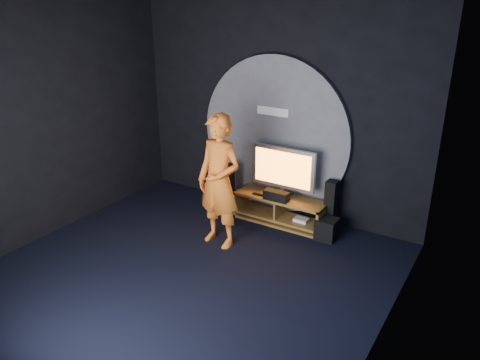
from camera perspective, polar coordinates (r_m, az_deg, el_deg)
name	(u,v)px	position (r m, az deg, el deg)	size (l,w,h in m)	color
floor	(184,276)	(6.30, -6.84, -11.57)	(5.00, 5.00, 0.00)	black
back_wall	(276,108)	(7.57, 4.44, 8.73)	(5.00, 0.04, 3.50)	black
left_wall	(41,121)	(7.34, -23.12, 6.64)	(0.04, 5.00, 3.50)	black
right_wall	(392,194)	(4.49, 18.07, -1.59)	(0.04, 5.00, 3.50)	black
wall_disc_panel	(274,136)	(7.63, 4.14, 5.37)	(2.60, 0.11, 2.60)	#515156
media_console	(280,212)	(7.55, 4.92, -3.85)	(1.50, 0.45, 0.45)	olive
tv	(283,170)	(7.34, 5.28, 1.24)	(1.07, 0.22, 0.80)	silver
center_speaker	(276,196)	(7.30, 4.44, -1.91)	(0.40, 0.15, 0.15)	black
remote	(258,194)	(7.49, 2.20, -1.76)	(0.18, 0.05, 0.02)	black
tower_speaker_left	(228,187)	(7.88, -1.49, -0.90)	(0.17, 0.18, 0.83)	black
tower_speaker_right	(331,206)	(7.33, 10.98, -3.13)	(0.17, 0.18, 0.83)	black
subwoofer	(327,229)	(7.17, 10.53, -5.88)	(0.30, 0.30, 0.33)	black
player	(219,182)	(6.62, -2.57, -0.20)	(0.71, 0.47, 1.95)	orange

